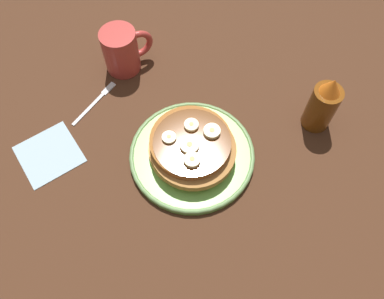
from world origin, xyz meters
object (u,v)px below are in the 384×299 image
Objects in this scene: banana_slice_0 at (190,145)px; banana_slice_4 at (191,125)px; banana_slice_1 at (169,138)px; banana_slice_3 at (192,160)px; pancake_stack at (191,147)px; napkin at (49,154)px; syrup_bottle at (323,105)px; coffee_mug at (122,50)px; fork at (96,101)px; plate at (192,155)px; banana_slice_2 at (211,130)px.

banana_slice_4 is (2.28, 3.64, -0.01)cm from banana_slice_0.
banana_slice_1 is 0.88× the size of banana_slice_3.
banana_slice_0 is 4.09cm from banana_slice_1.
pancake_stack is 1.55× the size of napkin.
banana_slice_4 is at bearing 162.91° from syrup_bottle.
fork is (-9.28, -6.02, -4.84)cm from coffee_mug.
coffee_mug is at bearing 94.80° from pancake_stack.
pancake_stack is at bearing 117.82° from plate.
banana_slice_0 is at bearing -141.55° from plate.
pancake_stack is 4.86cm from banana_slice_1.
fork is at bearing 30.72° from napkin.
banana_slice_4 reaches higher than plate.
napkin is at bearing 160.27° from syrup_bottle.
plate is 9.19× the size of banana_slice_1.
banana_slice_3 reaches higher than plate.
banana_slice_1 is at bearing 166.38° from syrup_bottle.
banana_slice_1 reaches higher than pancake_stack.
banana_slice_4 is 0.25× the size of napkin.
banana_slice_4 is at bearing -22.15° from napkin.
banana_slice_4 is 0.24× the size of coffee_mug.
plate is 27.57cm from coffee_mug.
coffee_mug is 12.08cm from fork.
banana_slice_3 is 27.78cm from syrup_bottle.
fork is (-15.74, 20.83, -6.09)cm from banana_slice_2.
fork is (-9.78, 24.64, -6.10)cm from banana_slice_3.
fork is (-11.54, 20.96, -3.33)cm from pancake_stack.
coffee_mug is at bearing 131.72° from syrup_bottle.
pancake_stack is at bearing -35.89° from banana_slice_1.
pancake_stack is at bearing -85.20° from coffee_mug.
napkin is at bearing 157.85° from banana_slice_4.
pancake_stack is 1.43× the size of fork.
coffee_mug is at bearing 32.99° from fork.
fork is at bearing 125.73° from banana_slice_4.
banana_slice_2 is 0.28× the size of coffee_mug.
pancake_stack is 26.53cm from syrup_bottle.
syrup_bottle is at bearing -34.37° from fork.
coffee_mug is (-3.77, 24.17, -1.21)cm from banana_slice_4.
napkin is at bearing 155.16° from banana_slice_2.
banana_slice_1 is (-3.38, 2.54, 5.41)cm from plate.
coffee_mug is (-6.46, 26.85, -1.26)cm from banana_slice_2.
banana_slice_2 is 27.65cm from coffee_mug.
banana_slice_3 reaches higher than banana_slice_1.
banana_slice_0 is at bearing 70.84° from banana_slice_3.
banana_slice_1 is 30.14cm from syrup_bottle.
banana_slice_2 is 1.15× the size of banana_slice_4.
banana_slice_3 reaches higher than banana_slice_4.
syrup_bottle is (25.91, -4.56, 5.15)cm from plate.
fork is at bearing 116.31° from banana_slice_0.
syrup_bottle reaches higher than banana_slice_4.
syrup_bottle is (37.54, -25.67, 5.72)cm from fork.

